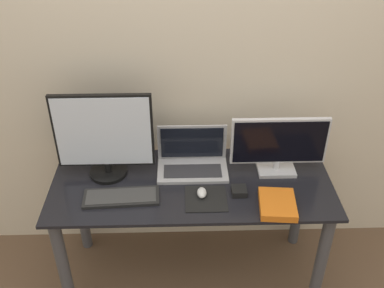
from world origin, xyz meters
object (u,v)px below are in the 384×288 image
(power_brick, at_px, (239,191))
(laptop, at_px, (192,159))
(keyboard, at_px, (121,197))
(mouse, at_px, (202,193))
(monitor_left, at_px, (104,136))
(book, at_px, (277,204))
(monitor_right, at_px, (279,145))

(power_brick, bearing_deg, laptop, 135.09)
(keyboard, bearing_deg, mouse, 0.60)
(monitor_left, bearing_deg, book, -18.99)
(mouse, relative_size, book, 0.33)
(monitor_left, distance_m, book, 0.94)
(keyboard, distance_m, book, 0.78)
(monitor_left, relative_size, mouse, 6.72)
(laptop, xyz_separation_m, mouse, (0.04, -0.25, -0.03))
(monitor_right, height_order, laptop, monitor_right)
(laptop, height_order, book, laptop)
(keyboard, relative_size, mouse, 5.10)
(mouse, distance_m, book, 0.38)
(mouse, distance_m, power_brick, 0.19)
(mouse, bearing_deg, book, -14.02)
(monitor_right, xyz_separation_m, book, (-0.05, -0.30, -0.15))
(monitor_right, distance_m, mouse, 0.49)
(mouse, xyz_separation_m, power_brick, (0.19, 0.02, -0.01))
(mouse, bearing_deg, power_brick, 5.09)
(keyboard, distance_m, power_brick, 0.60)
(laptop, relative_size, keyboard, 0.98)
(laptop, distance_m, keyboard, 0.45)
(monitor_right, xyz_separation_m, mouse, (-0.42, -0.21, -0.14))
(mouse, height_order, power_brick, mouse)
(power_brick, bearing_deg, monitor_right, 40.05)
(mouse, height_order, book, mouse)
(laptop, bearing_deg, monitor_left, -174.61)
(monitor_left, bearing_deg, monitor_right, 0.00)
(monitor_left, relative_size, power_brick, 6.50)
(monitor_right, bearing_deg, mouse, -153.70)
(keyboard, bearing_deg, monitor_right, 14.31)
(monitor_right, relative_size, book, 2.20)
(laptop, bearing_deg, keyboard, -145.37)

